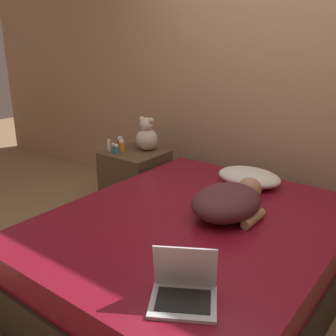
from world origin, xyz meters
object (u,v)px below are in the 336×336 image
object	(u,v)px
laptop	(184,288)
bottle_red	(120,142)
bottle_white	(109,146)
pillow	(249,177)
bottle_blue	(117,149)
bottle_orange	(122,146)
bottle_green	(113,148)
teddy_bear	(147,136)
person_lying	(229,201)

from	to	relation	value
laptop	bottle_red	bearing A→B (deg)	110.22
bottle_white	bottle_red	distance (m)	0.15
pillow	bottle_blue	bearing A→B (deg)	-172.16
pillow	bottle_orange	distance (m)	1.25
bottle_green	bottle_orange	size ratio (longest dim) A/B	0.84
teddy_bear	bottle_red	distance (m)	0.28
teddy_bear	bottle_white	xyz separation A→B (m)	(-0.25, -0.24, -0.08)
pillow	laptop	world-z (taller)	laptop
pillow	bottle_blue	world-z (taller)	bottle_blue
bottle_white	bottle_blue	world-z (taller)	bottle_white
person_lying	bottle_green	bearing A→B (deg)	163.92
bottle_white	bottle_blue	bearing A→B (deg)	-9.18
teddy_bear	bottle_orange	bearing A→B (deg)	-133.65
laptop	bottle_green	xyz separation A→B (m)	(-1.67, 1.26, 0.05)
person_lying	teddy_bear	bearing A→B (deg)	151.90
laptop	bottle_blue	distance (m)	2.04
teddy_bear	bottle_blue	xyz separation A→B (m)	(-0.14, -0.26, -0.09)
pillow	person_lying	world-z (taller)	person_lying
bottle_blue	person_lying	bearing A→B (deg)	-16.21
person_lying	bottle_blue	world-z (taller)	person_lying
pillow	person_lying	bearing A→B (deg)	-75.99
laptop	bottle_green	distance (m)	2.09
pillow	laptop	bearing A→B (deg)	-74.35
bottle_red	pillow	bearing A→B (deg)	0.07
pillow	bottle_white	world-z (taller)	bottle_white
laptop	teddy_bear	xyz separation A→B (m)	(-1.49, 1.50, 0.14)
bottle_blue	bottle_green	bearing A→B (deg)	166.83
bottle_green	pillow	bearing A→B (deg)	7.03
pillow	bottle_red	size ratio (longest dim) A/B	4.69
bottle_green	bottle_blue	size ratio (longest dim) A/B	1.00
laptop	bottle_green	bearing A→B (deg)	112.39
pillow	bottle_orange	bearing A→B (deg)	-176.49
bottle_white	bottle_blue	xyz separation A→B (m)	(0.12, -0.02, -0.01)
pillow	bottle_green	world-z (taller)	bottle_green
laptop	bottle_green	size ratio (longest dim) A/B	4.10
bottle_green	bottle_red	distance (m)	0.17
bottle_green	bottle_blue	bearing A→B (deg)	-13.17
pillow	bottle_blue	size ratio (longest dim) A/B	5.53
teddy_bear	bottle_orange	world-z (taller)	teddy_bear
pillow	person_lying	xyz separation A→B (m)	(0.14, -0.57, 0.04)
bottle_red	bottle_blue	bearing A→B (deg)	-55.37
pillow	bottle_orange	xyz separation A→B (m)	(-1.25, -0.08, 0.05)
laptop	bottle_red	xyz separation A→B (m)	(-1.74, 1.41, 0.05)
laptop	bottle_blue	world-z (taller)	laptop
bottle_green	bottle_orange	distance (m)	0.08
teddy_bear	bottle_white	bearing A→B (deg)	-136.05
person_lying	laptop	distance (m)	0.89
bottle_green	bottle_red	bearing A→B (deg)	112.87
laptop	bottle_red	world-z (taller)	laptop
bottle_green	bottle_red	world-z (taller)	bottle_red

